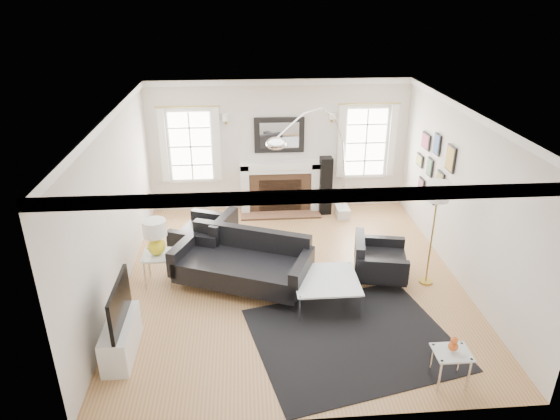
{
  "coord_description": "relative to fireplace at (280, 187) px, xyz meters",
  "views": [
    {
      "loc": [
        -0.75,
        -7.16,
        4.51
      ],
      "look_at": [
        -0.19,
        0.3,
        1.13
      ],
      "focal_mm": 32.0,
      "sensor_mm": 36.0,
      "label": 1
    }
  ],
  "objects": [
    {
      "name": "orange_vase",
      "position": [
        1.68,
        -5.35,
        0.05
      ],
      "size": [
        0.12,
        0.12,
        0.19
      ],
      "color": "#CA5219",
      "rests_on": "nesting_table"
    },
    {
      "name": "gallery_wall",
      "position": [
        2.72,
        -1.5,
        0.99
      ],
      "size": [
        0.04,
        1.73,
        1.29
      ],
      "color": "black",
      "rests_on": "right_wall"
    },
    {
      "name": "right_wall",
      "position": [
        2.75,
        -2.79,
        0.86
      ],
      "size": [
        0.04,
        6.0,
        2.8
      ],
      "primitive_type": "cube",
      "color": "beige",
      "rests_on": "floor"
    },
    {
      "name": "side_table_left",
      "position": [
        -2.2,
        -2.75,
        -0.12
      ],
      "size": [
        0.48,
        0.48,
        0.53
      ],
      "color": "silver",
      "rests_on": "floor"
    },
    {
      "name": "ceiling",
      "position": [
        0.0,
        -2.79,
        2.26
      ],
      "size": [
        5.5,
        6.0,
        0.02
      ],
      "primitive_type": "cube",
      "color": "white",
      "rests_on": "back_wall"
    },
    {
      "name": "floor",
      "position": [
        0.0,
        -2.79,
        -0.54
      ],
      "size": [
        6.0,
        6.0,
        0.0
      ],
      "primitive_type": "plane",
      "color": "#A06C43",
      "rests_on": "ground"
    },
    {
      "name": "area_rug",
      "position": [
        0.68,
        -4.43,
        -0.54
      ],
      "size": [
        3.08,
        2.75,
        0.01
      ],
      "primitive_type": "cube",
      "rotation": [
        0.0,
        0.0,
        0.23
      ],
      "color": "black",
      "rests_on": "floor"
    },
    {
      "name": "back_wall",
      "position": [
        0.0,
        0.21,
        0.86
      ],
      "size": [
        5.5,
        0.04,
        2.8
      ],
      "primitive_type": "cube",
      "color": "beige",
      "rests_on": "floor"
    },
    {
      "name": "mantel_mirror",
      "position": [
        0.0,
        0.16,
        1.11
      ],
      "size": [
        1.05,
        0.07,
        0.75
      ],
      "color": "black",
      "rests_on": "back_wall"
    },
    {
      "name": "armchair_right",
      "position": [
        1.39,
        -2.92,
        -0.19
      ],
      "size": [
        1.0,
        1.07,
        0.62
      ],
      "color": "black",
      "rests_on": "floor"
    },
    {
      "name": "window_right",
      "position": [
        1.85,
        0.16,
        0.92
      ],
      "size": [
        1.24,
        0.15,
        1.62
      ],
      "color": "white",
      "rests_on": "back_wall"
    },
    {
      "name": "window_left",
      "position": [
        -1.85,
        0.16,
        0.92
      ],
      "size": [
        1.24,
        0.15,
        1.62
      ],
      "color": "white",
      "rests_on": "back_wall"
    },
    {
      "name": "left_wall",
      "position": [
        -2.75,
        -2.79,
        0.86
      ],
      "size": [
        0.04,
        6.0,
        2.8
      ],
      "primitive_type": "cube",
      "color": "beige",
      "rests_on": "floor"
    },
    {
      "name": "tv_unit",
      "position": [
        -2.44,
        -4.49,
        -0.21
      ],
      "size": [
        0.35,
        1.0,
        1.09
      ],
      "color": "white",
      "rests_on": "floor"
    },
    {
      "name": "front_wall",
      "position": [
        0.0,
        -5.79,
        0.86
      ],
      "size": [
        5.5,
        0.04,
        2.8
      ],
      "primitive_type": "cube",
      "color": "beige",
      "rests_on": "floor"
    },
    {
      "name": "stick_floor_lamp",
      "position": [
        2.2,
        -3.08,
        1.0
      ],
      "size": [
        0.36,
        0.36,
        1.78
      ],
      "color": "#AC953C",
      "rests_on": "floor"
    },
    {
      "name": "coffee_table",
      "position": [
        0.44,
        -3.54,
        -0.14
      ],
      "size": [
        0.97,
        0.97,
        0.43
      ],
      "color": "silver",
      "rests_on": "floor"
    },
    {
      "name": "crown_molding",
      "position": [
        0.0,
        -2.79,
        2.2
      ],
      "size": [
        5.5,
        6.0,
        0.12
      ],
      "primitive_type": "cube",
      "color": "white",
      "rests_on": "back_wall"
    },
    {
      "name": "armchair_left",
      "position": [
        -1.45,
        -1.93,
        -0.15
      ],
      "size": [
        1.24,
        1.31,
        0.7
      ],
      "color": "black",
      "rests_on": "floor"
    },
    {
      "name": "gourd_lamp",
      "position": [
        -2.2,
        -2.75,
        0.34
      ],
      "size": [
        0.38,
        0.38,
        0.61
      ],
      "color": "yellow",
      "rests_on": "side_table_left"
    },
    {
      "name": "arc_floor_lamp",
      "position": [
        0.55,
        -1.06,
        0.84
      ],
      "size": [
        1.81,
        1.68,
        2.56
      ],
      "color": "silver",
      "rests_on": "floor"
    },
    {
      "name": "fireplace",
      "position": [
        0.0,
        0.0,
        0.0
      ],
      "size": [
        1.7,
        0.69,
        1.11
      ],
      "color": "white",
      "rests_on": "floor"
    },
    {
      "name": "nesting_table",
      "position": [
        1.68,
        -5.35,
        -0.17
      ],
      "size": [
        0.44,
        0.37,
        0.48
      ],
      "color": "silver",
      "rests_on": "floor"
    },
    {
      "name": "sofa",
      "position": [
        -0.81,
        -2.9,
        -0.16
      ],
      "size": [
        2.38,
        1.74,
        0.71
      ],
      "color": "black",
      "rests_on": "floor"
    },
    {
      "name": "speaker_tower",
      "position": [
        0.96,
        -0.19,
        0.08
      ],
      "size": [
        0.26,
        0.26,
        1.25
      ],
      "primitive_type": "cube",
      "rotation": [
        0.0,
        0.0,
        0.04
      ],
      "color": "black",
      "rests_on": "floor"
    }
  ]
}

